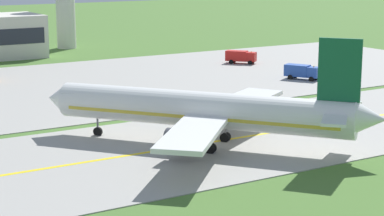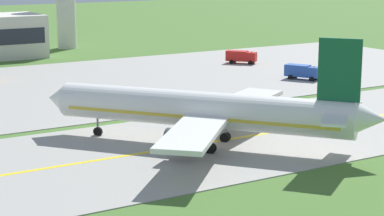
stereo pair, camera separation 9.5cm
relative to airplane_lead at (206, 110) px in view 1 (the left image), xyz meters
The scene contains 8 objects.
ground_plane 4.24m from the airplane_lead, 73.42° to the left, with size 500.00×500.00×0.00m, color #47702D.
taxiway_strip 4.19m from the airplane_lead, 73.42° to the left, with size 240.00×28.00×0.10m, color #9E9B93.
apron_pad 44.30m from the airplane_lead, 76.54° to the left, with size 140.00×52.00×0.10m, color #9E9B93.
taxiway_centreline 4.13m from the airplane_lead, 73.42° to the left, with size 220.00×0.60×0.01m, color yellow.
airplane_lead is the anchor object (origin of this frame).
service_truck_fuel 47.55m from the airplane_lead, 36.86° to the left, with size 4.63×6.26×2.60m.
service_truck_catering 63.72m from the airplane_lead, 51.07° to the left, with size 5.42×5.92×2.60m.
traffic_cone_near_edge 29.59m from the airplane_lead, 26.47° to the left, with size 0.44×0.44×0.60m, color orange.
Camera 1 is at (-41.48, -65.21, 20.63)m, focal length 66.03 mm.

